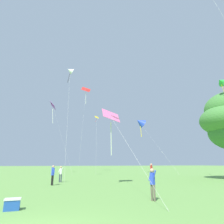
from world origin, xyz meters
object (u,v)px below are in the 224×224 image
kite_pink_low (111,124)px  kite_blue_delta (140,122)px  person_with_spool (61,172)px  person_far_back (152,181)px  kite_yellow_diamond (97,121)px  picnic_cooler (12,204)px  kite_white_distant (70,71)px  kite_red_high (86,93)px  kite_purple_streamer (53,110)px  person_near_tree (53,173)px  kite_green_small (221,82)px  person_foreground_watcher (152,171)px

kite_pink_low → kite_blue_delta: bearing=54.0°
person_with_spool → person_far_back: 12.27m
kite_yellow_diamond → picnic_cooler: kite_yellow_diamond is taller
kite_white_distant → person_far_back: kite_white_distant is taller
kite_red_high → kite_purple_streamer: size_ratio=1.55×
person_far_back → person_near_tree: bearing=114.2°
kite_white_distant → kite_blue_delta: kite_white_distant is taller
kite_blue_delta → kite_pink_low: bearing=-126.0°
person_far_back → picnic_cooler: person_far_back is taller
kite_purple_streamer → person_far_back: kite_purple_streamer is taller
person_far_back → kite_yellow_diamond: bearing=78.7°
kite_purple_streamer → kite_yellow_diamond: bearing=19.8°
kite_yellow_diamond → person_near_tree: (-11.03, -25.40, -10.77)m
kite_pink_low → person_with_spool: kite_pink_low is taller
kite_pink_low → person_with_spool: 7.12m
kite_green_small → person_with_spool: 20.30m
kite_green_small → person_near_tree: size_ratio=7.02×
kite_white_distant → kite_blue_delta: (16.18, 8.43, -4.96)m
person_foreground_watcher → person_far_back: size_ratio=1.17×
kite_white_distant → kite_green_small: 20.11m
kite_purple_streamer → person_foreground_watcher: (8.84, -22.07, -11.34)m
kite_yellow_diamond → picnic_cooler: size_ratio=21.99×
person_near_tree → person_far_back: person_near_tree is taller
picnic_cooler → kite_purple_streamer: bearing=84.8°
kite_white_distant → kite_blue_delta: bearing=27.5°
kite_red_high → kite_purple_streamer: bearing=-136.3°
kite_pink_low → person_far_back: size_ratio=7.03×
kite_white_distant → kite_green_small: bearing=-37.4°
kite_pink_low → kite_purple_streamer: kite_purple_streamer is taller
kite_white_distant → person_foreground_watcher: bearing=-50.3°
kite_pink_low → kite_red_high: 34.42m
kite_green_small → picnic_cooler: kite_green_small is taller
kite_red_high → person_with_spool: kite_red_high is taller
kite_purple_streamer → kite_yellow_diamond: (10.33, 3.72, -0.66)m
kite_blue_delta → kite_yellow_diamond: kite_yellow_diamond is taller
kite_purple_streamer → kite_yellow_diamond: 11.00m
person_foreground_watcher → picnic_cooler: bearing=-143.7°
kite_yellow_diamond → kite_green_small: kite_yellow_diamond is taller
kite_pink_low → kite_red_high: bearing=82.2°
person_far_back → kite_red_high: bearing=82.7°
person_with_spool → kite_pink_low: bearing=-44.1°
kite_white_distant → picnic_cooler: size_ratio=26.36×
kite_red_high → person_foreground_watcher: size_ratio=12.34×
kite_white_distant → person_far_back: bearing=-83.2°
kite_red_high → picnic_cooler: kite_red_high is taller
person_with_spool → picnic_cooler: 12.02m
kite_yellow_diamond → person_with_spool: size_ratio=8.55×
kite_white_distant → person_with_spool: bearing=-99.9°
kite_pink_low → kite_yellow_diamond: (6.12, 26.57, 6.32)m
kite_green_small → person_far_back: size_ratio=7.49×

